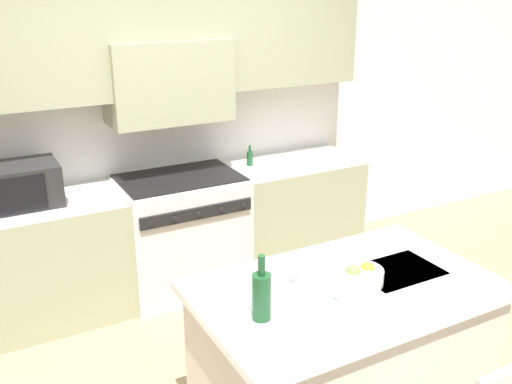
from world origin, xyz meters
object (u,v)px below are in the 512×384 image
wine_bottle (262,295)px  microwave (15,186)px  range_stove (182,233)px  oil_bottle_on_counter (250,158)px  fruit_bowl (360,275)px  wine_glass_near (337,278)px  wine_glass_far (295,262)px

wine_bottle → microwave: bearing=111.6°
microwave → range_stove: bearing=-0.9°
oil_bottle_on_counter → fruit_bowl: bearing=-102.2°
wine_bottle → wine_glass_near: (0.39, -0.03, 0.00)m
wine_bottle → fruit_bowl: size_ratio=1.33×
wine_glass_near → range_stove: bearing=90.6°
range_stove → microwave: microwave is taller
wine_bottle → wine_glass_near: 0.39m
range_stove → fruit_bowl: 1.99m
microwave → oil_bottle_on_counter: (1.81, 0.06, -0.08)m
microwave → wine_glass_near: microwave is taller
microwave → wine_glass_near: 2.34m
microwave → wine_glass_near: bearing=-59.8°
microwave → wine_bottle: size_ratio=1.81×
wine_bottle → wine_glass_far: wine_bottle is taller
microwave → wine_bottle: 2.14m
range_stove → wine_glass_near: 2.08m
wine_bottle → wine_glass_far: 0.36m
wine_glass_near → wine_glass_far: 0.25m
wine_bottle → oil_bottle_on_counter: (1.02, 2.05, -0.05)m
fruit_bowl → oil_bottle_on_counter: size_ratio=1.37×
wine_bottle → wine_glass_far: (0.30, 0.20, 0.00)m
microwave → fruit_bowl: size_ratio=2.41×
wine_bottle → oil_bottle_on_counter: 2.29m
wine_bottle → oil_bottle_on_counter: size_ratio=1.83×
wine_glass_near → wine_glass_far: bearing=110.4°
oil_bottle_on_counter → range_stove: bearing=-173.3°
wine_glass_far → oil_bottle_on_counter: (0.72, 1.84, -0.05)m
wine_bottle → oil_bottle_on_counter: bearing=63.5°
fruit_bowl → wine_bottle: bearing=-175.3°
range_stove → fruit_bowl: (0.22, -1.92, 0.48)m
wine_bottle → oil_bottle_on_counter: wine_bottle is taller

